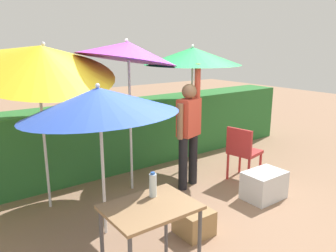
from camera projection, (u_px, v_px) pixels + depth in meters
name	position (u px, v px, depth m)	size (l,w,h in m)	color
ground_plane	(181.00, 209.00, 4.47)	(24.00, 24.00, 0.00)	#937056
hedge_row	(113.00, 136.00, 5.85)	(8.00, 0.70, 1.17)	#2D7033
umbrella_rainbow	(41.00, 59.00, 4.10)	(1.87, 1.88, 2.42)	silver
umbrella_orange	(128.00, 51.00, 4.64)	(1.47, 1.44, 2.32)	silver
umbrella_yellow	(193.00, 56.00, 5.55)	(1.64, 1.64, 2.16)	silver
umbrella_navy	(99.00, 101.00, 3.54)	(1.71, 1.71, 1.80)	silver
person_vendor	(189.00, 128.00, 5.00)	(0.55, 0.32, 1.88)	black
chair_plastic	(243.00, 150.00, 5.31)	(0.52, 0.52, 0.89)	#B72D2D
cooler_box	(264.00, 185.00, 4.76)	(0.59, 0.41, 0.40)	silver
crate_cardboard	(194.00, 222.00, 3.88)	(0.37, 0.39, 0.30)	#9E7A4C
folding_table	(150.00, 216.00, 2.96)	(0.80, 0.60, 0.78)	#4C4C51
bottle_water	(153.00, 185.00, 3.09)	(0.07, 0.07, 0.24)	silver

